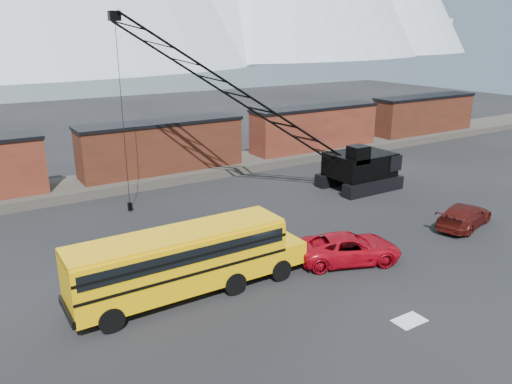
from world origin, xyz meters
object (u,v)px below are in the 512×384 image
(school_bus, at_px, (187,259))
(crawler_crane, at_px, (245,99))
(red_pickup, at_px, (349,248))
(maroon_suv, at_px, (464,216))

(school_bus, relative_size, crawler_crane, 0.57)
(crawler_crane, bearing_deg, red_pickup, -93.33)
(red_pickup, bearing_deg, maroon_suv, -69.13)
(red_pickup, bearing_deg, school_bus, 102.52)
(red_pickup, xyz_separation_m, maroon_suv, (9.59, -0.07, -0.04))
(maroon_suv, relative_size, crawler_crane, 0.25)
(school_bus, distance_m, crawler_crane, 15.11)
(red_pickup, bearing_deg, crawler_crane, 17.96)
(school_bus, xyz_separation_m, maroon_suv, (18.33, -1.42, -1.06))
(red_pickup, distance_m, maroon_suv, 9.59)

